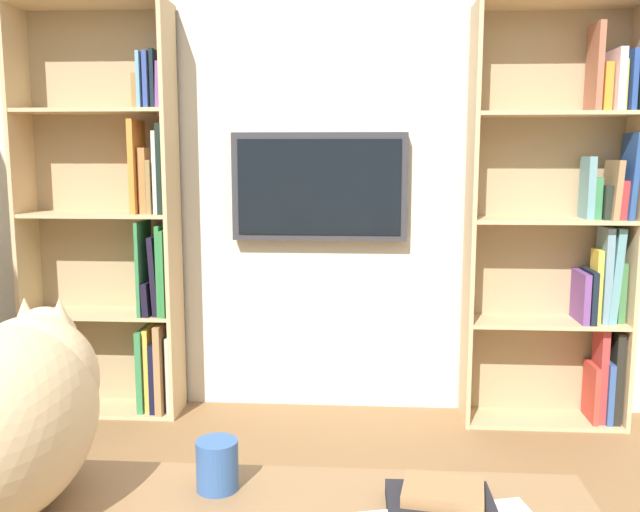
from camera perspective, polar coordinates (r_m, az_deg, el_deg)
wall_back at (r=3.74m, az=0.15°, el=7.61°), size 4.52×0.06×2.70m
bookshelf_left at (r=3.73m, az=20.14°, el=2.22°), size 0.83×0.28×2.15m
bookshelf_right at (r=3.82m, az=-16.28°, el=2.14°), size 0.83×0.28×2.18m
wall_mounted_tv at (r=3.66m, az=-0.06°, el=5.79°), size 0.93×0.07×0.57m
cat at (r=1.36m, az=-24.20°, el=-11.58°), size 0.29×0.58×0.36m
coffee_mug at (r=1.37m, az=-8.56°, el=-16.84°), size 0.08×0.08×0.10m
desk_book_stack at (r=1.31m, az=10.04°, el=-19.46°), size 0.19×0.14×0.05m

